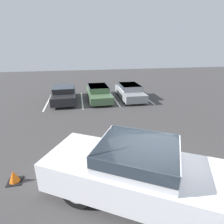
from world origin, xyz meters
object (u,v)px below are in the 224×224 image
Objects in this scene: parked_sedan_c at (130,91)px; traffic_cone at (14,177)px; parked_sedan_a at (64,93)px; parked_sedan_b at (98,92)px; pickup_truck at (148,174)px.

traffic_cone is at bearing -35.59° from parked_sedan_c.
parked_sedan_a reaches higher than parked_sedan_c.
parked_sedan_a is 5.63m from parked_sedan_c.
parked_sedan_a is 2.87m from parked_sedan_b.
traffic_cone is at bearing -23.60° from parked_sedan_b.
parked_sedan_c is (5.62, -0.21, -0.01)m from parked_sedan_a.
pickup_truck is 11.29m from parked_sedan_a.
parked_sedan_b is at bearing -94.22° from parked_sedan_c.
parked_sedan_a is at bearing 135.65° from pickup_truck.
pickup_truck reaches higher than traffic_cone.
parked_sedan_b is 10.30× the size of traffic_cone.
parked_sedan_a reaches higher than parked_sedan_b.
parked_sedan_b is at bearing 66.95° from traffic_cone.
pickup_truck is 1.43× the size of parked_sedan_a.
parked_sedan_c is (2.75, -0.24, 0.02)m from parked_sedan_b.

